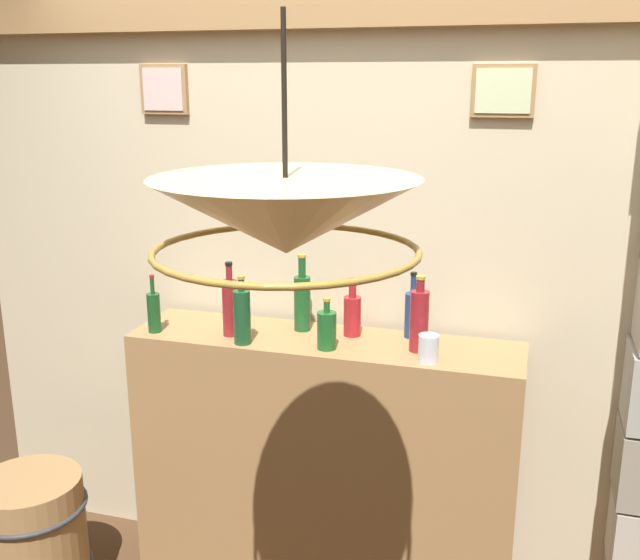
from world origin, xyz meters
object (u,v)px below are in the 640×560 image
object	(u,v)px
liquor_bottle_amaro	(352,314)
pendant_lamp	(286,219)
liquor_bottle_scotch	(327,330)
glass_tumbler_rocks	(428,349)
liquor_bottle_vodka	(412,313)
wooden_barrel	(34,538)
liquor_bottle_brandy	(154,311)
liquor_bottle_gin	(302,301)
liquor_bottle_rye	(419,319)
liquor_bottle_mezcal	(242,316)
liquor_bottle_vermouth	(230,306)

from	to	relation	value
liquor_bottle_amaro	pendant_lamp	distance (m)	1.21
liquor_bottle_scotch	glass_tumbler_rocks	size ratio (longest dim) A/B	1.95
liquor_bottle_scotch	liquor_bottle_vodka	bearing A→B (deg)	37.55
pendant_lamp	wooden_barrel	world-z (taller)	pendant_lamp
liquor_bottle_brandy	wooden_barrel	world-z (taller)	liquor_bottle_brandy
liquor_bottle_brandy	liquor_bottle_gin	bearing A→B (deg)	18.63
liquor_bottle_rye	liquor_bottle_mezcal	bearing A→B (deg)	-170.39
liquor_bottle_mezcal	liquor_bottle_rye	bearing A→B (deg)	9.61
liquor_bottle_vodka	liquor_bottle_vermouth	distance (m)	0.71
liquor_bottle_vodka	wooden_barrel	distance (m)	1.82
liquor_bottle_brandy	wooden_barrel	bearing A→B (deg)	-151.81
liquor_bottle_vodka	pendant_lamp	xyz separation A→B (m)	(-0.13, -1.11, 0.56)
glass_tumbler_rocks	pendant_lamp	bearing A→B (deg)	-104.49
liquor_bottle_amaro	pendant_lamp	bearing A→B (deg)	-84.55
liquor_bottle_rye	pendant_lamp	xyz separation A→B (m)	(-0.17, -0.97, 0.54)
liquor_bottle_amaro	wooden_barrel	size ratio (longest dim) A/B	0.43
liquor_bottle_rye	liquor_bottle_gin	size ratio (longest dim) A/B	0.92
liquor_bottle_rye	liquor_bottle_amaro	world-z (taller)	liquor_bottle_rye
liquor_bottle_vermouth	liquor_bottle_amaro	size ratio (longest dim) A/B	1.28
liquor_bottle_amaro	pendant_lamp	size ratio (longest dim) A/B	0.36
liquor_bottle_amaro	liquor_bottle_vermouth	bearing A→B (deg)	-163.81
liquor_bottle_scotch	liquor_bottle_brandy	bearing A→B (deg)	-179.16
liquor_bottle_vermouth	glass_tumbler_rocks	distance (m)	0.79
liquor_bottle_rye	wooden_barrel	bearing A→B (deg)	-167.30
liquor_bottle_mezcal	liquor_bottle_brandy	xyz separation A→B (m)	(-0.39, 0.03, -0.02)
liquor_bottle_rye	liquor_bottle_vermouth	distance (m)	0.73
liquor_bottle_rye	wooden_barrel	distance (m)	1.84
liquor_bottle_vodka	liquor_bottle_amaro	world-z (taller)	liquor_bottle_vodka
liquor_bottle_rye	liquor_bottle_vodka	bearing A→B (deg)	108.61
wooden_barrel	liquor_bottle_vermouth	bearing A→B (deg)	21.21
liquor_bottle_gin	pendant_lamp	xyz separation A→B (m)	(0.31, -1.07, 0.54)
liquor_bottle_mezcal	pendant_lamp	world-z (taller)	pendant_lamp
liquor_bottle_mezcal	wooden_barrel	world-z (taller)	liquor_bottle_mezcal
liquor_bottle_scotch	liquor_bottle_mezcal	bearing A→B (deg)	-173.71
liquor_bottle_gin	liquor_bottle_amaro	xyz separation A→B (m)	(0.21, -0.01, -0.03)
liquor_bottle_scotch	pendant_lamp	distance (m)	1.08
liquor_bottle_mezcal	liquor_bottle_gin	xyz separation A→B (m)	(0.17, 0.21, 0.01)
liquor_bottle_vermouth	liquor_bottle_brandy	xyz separation A→B (m)	(-0.31, -0.05, -0.03)
liquor_bottle_mezcal	glass_tumbler_rocks	xyz separation A→B (m)	(0.70, 0.01, -0.06)
liquor_bottle_vermouth	liquor_bottle_brandy	size ratio (longest dim) A/B	1.26
liquor_bottle_mezcal	liquor_bottle_vermouth	distance (m)	0.11
liquor_bottle_scotch	liquor_bottle_brandy	size ratio (longest dim) A/B	0.84
liquor_bottle_vodka	glass_tumbler_rocks	xyz separation A→B (m)	(0.10, -0.24, -0.05)
liquor_bottle_vodka	liquor_bottle_brandy	size ratio (longest dim) A/B	1.12
liquor_bottle_rye	liquor_bottle_amaro	xyz separation A→B (m)	(-0.28, 0.10, -0.03)
glass_tumbler_rocks	pendant_lamp	xyz separation A→B (m)	(-0.23, -0.87, 0.61)
pendant_lamp	liquor_bottle_brandy	bearing A→B (deg)	134.24
pendant_lamp	liquor_bottle_rye	bearing A→B (deg)	79.87
liquor_bottle_mezcal	liquor_bottle_vodka	xyz separation A→B (m)	(0.60, 0.25, -0.01)
liquor_bottle_mezcal	liquor_bottle_gin	size ratio (longest dim) A/B	0.86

